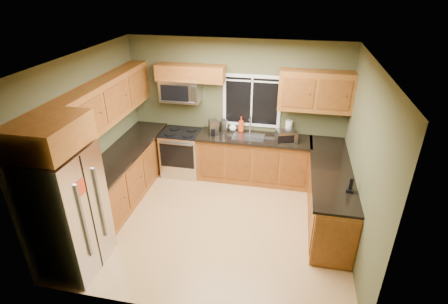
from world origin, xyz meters
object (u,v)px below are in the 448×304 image
(coffee_maker, at_px, (213,128))
(cordless_phone, at_px, (350,188))
(toaster_oven, at_px, (286,136))
(soap_bottle_a, at_px, (241,124))
(kettle, at_px, (224,125))
(range, at_px, (182,152))
(paper_towel_roll, at_px, (289,128))
(soap_bottle_c, at_px, (233,126))
(microwave, at_px, (181,90))
(refrigerator, at_px, (67,212))

(coffee_maker, relative_size, cordless_phone, 1.29)
(toaster_oven, relative_size, soap_bottle_a, 1.42)
(soap_bottle_a, bearing_deg, coffee_maker, -154.53)
(kettle, bearing_deg, range, -168.52)
(range, distance_m, cordless_phone, 3.46)
(toaster_oven, distance_m, kettle, 1.26)
(toaster_oven, bearing_deg, paper_towel_roll, 85.34)
(soap_bottle_c, xyz_separation_m, cordless_phone, (2.02, -1.81, -0.02))
(soap_bottle_a, bearing_deg, range, -168.86)
(paper_towel_roll, bearing_deg, soap_bottle_c, 178.94)
(toaster_oven, bearing_deg, range, 177.73)
(soap_bottle_c, bearing_deg, coffee_maker, -144.76)
(toaster_oven, xyz_separation_m, coffee_maker, (-1.40, 0.07, 0.02))
(microwave, height_order, kettle, microwave)
(refrigerator, height_order, cordless_phone, refrigerator)
(kettle, distance_m, soap_bottle_a, 0.35)
(microwave, height_order, cordless_phone, microwave)
(coffee_maker, bearing_deg, soap_bottle_a, 25.47)
(soap_bottle_a, bearing_deg, refrigerator, -121.79)
(soap_bottle_a, xyz_separation_m, cordless_phone, (1.86, -1.81, -0.08))
(coffee_maker, xyz_separation_m, cordless_phone, (2.37, -1.57, -0.07))
(soap_bottle_a, bearing_deg, kettle, -169.68)
(coffee_maker, height_order, paper_towel_roll, paper_towel_roll)
(refrigerator, distance_m, coffee_maker, 3.08)
(soap_bottle_c, relative_size, cordless_phone, 0.82)
(refrigerator, relative_size, range, 1.92)
(soap_bottle_a, bearing_deg, cordless_phone, -44.25)
(soap_bottle_a, relative_size, cordless_phone, 1.37)
(cordless_phone, bearing_deg, refrigerator, -162.28)
(coffee_maker, bearing_deg, toaster_oven, -2.91)
(refrigerator, xyz_separation_m, microwave, (0.69, 2.91, 0.83))
(refrigerator, xyz_separation_m, cordless_phone, (3.72, 1.19, 0.11))
(coffee_maker, relative_size, soap_bottle_a, 0.94)
(soap_bottle_a, bearing_deg, microwave, -175.39)
(cordless_phone, bearing_deg, coffee_maker, 146.42)
(toaster_oven, relative_size, cordless_phone, 1.95)
(refrigerator, relative_size, kettle, 6.37)
(paper_towel_roll, relative_size, cordless_phone, 1.54)
(paper_towel_roll, xyz_separation_m, soap_bottle_c, (-1.08, 0.02, -0.06))
(toaster_oven, height_order, paper_towel_roll, paper_towel_roll)
(paper_towel_roll, bearing_deg, range, -174.24)
(kettle, bearing_deg, cordless_phone, -38.50)
(refrigerator, xyz_separation_m, soap_bottle_c, (1.69, 3.00, 0.13))
(coffee_maker, height_order, soap_bottle_a, soap_bottle_a)
(toaster_oven, height_order, cordless_phone, toaster_oven)
(microwave, xyz_separation_m, soap_bottle_a, (1.17, 0.09, -0.64))
(range, relative_size, kettle, 3.32)
(soap_bottle_a, distance_m, cordless_phone, 2.60)
(range, bearing_deg, soap_bottle_c, 12.91)
(microwave, relative_size, paper_towel_roll, 2.26)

